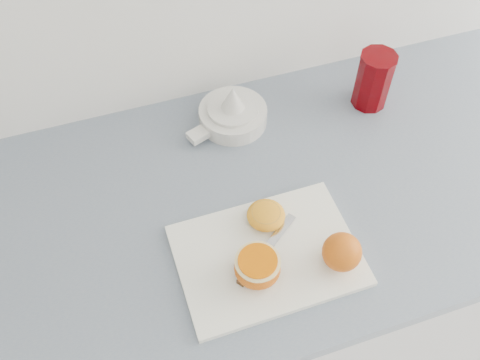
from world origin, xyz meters
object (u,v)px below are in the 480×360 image
Objects in this scene: half_orange at (257,267)px; red_tumbler at (373,82)px; citrus_juicer at (232,113)px; counter at (283,284)px; cutting_board at (267,255)px.

red_tumbler reaches higher than half_orange.
citrus_juicer reaches higher than half_orange.
cutting_board reaches higher than counter.
citrus_juicer is at bearing 78.62° from half_orange.
half_orange is 0.61× the size of red_tumbler.
citrus_juicer is 1.41× the size of red_tumbler.
counter is 0.51m from citrus_juicer.
counter is 8.02× the size of cutting_board.
red_tumbler is at bearing -6.95° from citrus_juicer.
counter is 0.57m from red_tumbler.
half_orange is at bearing -134.29° from cutting_board.
citrus_juicer reaches higher than cutting_board.
counter is 0.48m from cutting_board.
citrus_juicer is at bearing 173.05° from red_tumbler.
half_orange reaches higher than counter.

